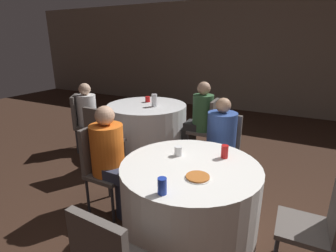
# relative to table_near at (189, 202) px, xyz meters

# --- Properties ---
(ground_plane) EXTENTS (16.00, 16.00, 0.00)m
(ground_plane) POSITION_rel_table_near_xyz_m (0.15, -0.05, -0.38)
(ground_plane) COLOR #382319
(wall_back) EXTENTS (16.00, 0.06, 2.80)m
(wall_back) POSITION_rel_table_near_xyz_m (0.15, 5.10, 1.02)
(wall_back) COLOR gray
(wall_back) RESTS_ON ground_plane
(table_near) EXTENTS (1.23, 1.23, 0.75)m
(table_near) POSITION_rel_table_near_xyz_m (0.00, 0.00, 0.00)
(table_near) COLOR white
(table_near) RESTS_ON ground_plane
(table_far) EXTENTS (1.34, 1.34, 0.75)m
(table_far) POSITION_rel_table_near_xyz_m (-1.54, 1.74, 0.00)
(table_far) COLOR white
(table_far) RESTS_ON ground_plane
(chair_near_west) EXTENTS (0.41, 0.40, 0.94)m
(chair_near_west) POSITION_rel_table_near_xyz_m (-1.03, 0.01, 0.18)
(chair_near_west) COLOR #59514C
(chair_near_west) RESTS_ON ground_plane
(chair_near_north) EXTENTS (0.40, 0.41, 0.94)m
(chair_near_north) POSITION_rel_table_near_xyz_m (-0.00, 1.03, 0.18)
(chair_near_north) COLOR #59514C
(chair_near_north) RESTS_ON ground_plane
(chair_near_east) EXTENTS (0.41, 0.41, 0.94)m
(chair_near_east) POSITION_rel_table_near_xyz_m (1.03, 0.03, 0.18)
(chair_near_east) COLOR #59514C
(chair_near_east) RESTS_ON ground_plane
(chair_far_southwest) EXTENTS (0.56, 0.56, 0.94)m
(chair_far_southwest) POSITION_rel_table_near_xyz_m (-2.44, 1.12, 0.18)
(chair_far_southwest) COLOR #59514C
(chair_far_southwest) RESTS_ON ground_plane
(chair_far_south) EXTENTS (0.42, 0.43, 0.94)m
(chair_far_south) POSITION_rel_table_near_xyz_m (-1.61, 0.65, 0.18)
(chair_far_south) COLOR #59514C
(chair_far_south) RESTS_ON ground_plane
(chair_far_east) EXTENTS (0.42, 0.42, 0.94)m
(chair_far_east) POSITION_rel_table_near_xyz_m (-0.45, 1.79, 0.18)
(chair_far_east) COLOR #59514C
(chair_far_east) RESTS_ON ground_plane
(person_green_jacket) EXTENTS (0.50, 0.32, 1.20)m
(person_green_jacket) POSITION_rel_table_near_xyz_m (-0.62, 1.78, 0.22)
(person_green_jacket) COLOR #282828
(person_green_jacket) RESTS_ON ground_plane
(person_white_shirt) EXTENTS (0.46, 0.43, 1.13)m
(person_white_shirt) POSITION_rel_table_near_xyz_m (-2.29, 1.22, 0.19)
(person_white_shirt) COLOR #282828
(person_white_shirt) RESTS_ON ground_plane
(person_blue_shirt) EXTENTS (0.34, 0.51, 1.17)m
(person_blue_shirt) POSITION_rel_table_near_xyz_m (-0.00, 0.87, 0.22)
(person_blue_shirt) COLOR #282828
(person_blue_shirt) RESTS_ON ground_plane
(person_orange_shirt) EXTENTS (0.51, 0.34, 1.17)m
(person_orange_shirt) POSITION_rel_table_near_xyz_m (-0.87, 0.01, 0.22)
(person_orange_shirt) COLOR #33384C
(person_orange_shirt) RESTS_ON ground_plane
(pizza_plate_near) EXTENTS (0.21, 0.21, 0.02)m
(pizza_plate_near) POSITION_rel_table_near_xyz_m (0.14, -0.18, 0.39)
(pizza_plate_near) COLOR white
(pizza_plate_near) RESTS_ON table_near
(soda_can_blue) EXTENTS (0.07, 0.07, 0.12)m
(soda_can_blue) POSITION_rel_table_near_xyz_m (-0.00, -0.50, 0.44)
(soda_can_blue) COLOR #1E38A5
(soda_can_blue) RESTS_ON table_near
(soda_can_red) EXTENTS (0.07, 0.07, 0.12)m
(soda_can_red) POSITION_rel_table_near_xyz_m (0.22, 0.29, 0.44)
(soda_can_red) COLOR red
(soda_can_red) RESTS_ON table_near
(cup_near) EXTENTS (0.07, 0.07, 0.09)m
(cup_near) POSITION_rel_table_near_xyz_m (-0.18, 0.13, 0.42)
(cup_near) COLOR white
(cup_near) RESTS_ON table_near
(bottle_far) EXTENTS (0.09, 0.09, 0.21)m
(bottle_far) POSITION_rel_table_near_xyz_m (-1.36, 1.69, 0.48)
(bottle_far) COLOR white
(bottle_far) RESTS_ON table_far
(cup_far) EXTENTS (0.09, 0.09, 0.10)m
(cup_far) POSITION_rel_table_near_xyz_m (-1.63, 1.93, 0.43)
(cup_far) COLOR red
(cup_far) RESTS_ON table_far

